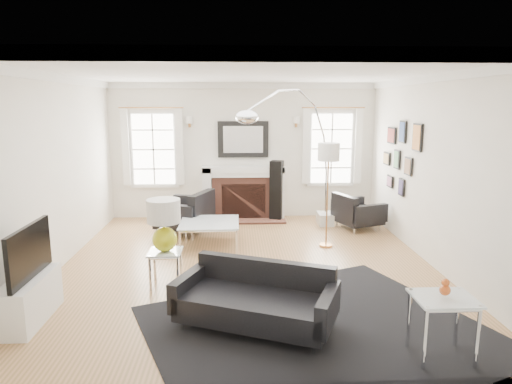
{
  "coord_description": "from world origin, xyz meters",
  "views": [
    {
      "loc": [
        -0.16,
        -6.52,
        2.37
      ],
      "look_at": [
        0.15,
        0.3,
        1.05
      ],
      "focal_mm": 32.0,
      "sensor_mm": 36.0,
      "label": 1
    }
  ],
  "objects_px": {
    "fireplace": "(244,193)",
    "coffee_table": "(210,224)",
    "armchair_left": "(187,214)",
    "arc_floor_lamp": "(290,155)",
    "armchair_right": "(356,213)",
    "sofa": "(257,300)",
    "gourd_lamp": "(164,222)"
  },
  "relations": [
    {
      "from": "fireplace",
      "to": "coffee_table",
      "type": "height_order",
      "value": "fireplace"
    },
    {
      "from": "fireplace",
      "to": "coffee_table",
      "type": "bearing_deg",
      "value": -107.82
    },
    {
      "from": "armchair_left",
      "to": "arc_floor_lamp",
      "type": "height_order",
      "value": "arc_floor_lamp"
    },
    {
      "from": "coffee_table",
      "to": "arc_floor_lamp",
      "type": "distance_m",
      "value": 1.91
    },
    {
      "from": "armchair_right",
      "to": "coffee_table",
      "type": "bearing_deg",
      "value": -159.93
    },
    {
      "from": "coffee_table",
      "to": "armchair_left",
      "type": "bearing_deg",
      "value": 118.62
    },
    {
      "from": "sofa",
      "to": "coffee_table",
      "type": "bearing_deg",
      "value": 103.09
    },
    {
      "from": "sofa",
      "to": "armchair_right",
      "type": "relative_size",
      "value": 1.77
    },
    {
      "from": "armchair_left",
      "to": "sofa",
      "type": "bearing_deg",
      "value": -73.06
    },
    {
      "from": "armchair_left",
      "to": "armchair_right",
      "type": "xyz_separation_m",
      "value": [
        3.22,
        0.16,
        -0.05
      ]
    },
    {
      "from": "sofa",
      "to": "coffee_table",
      "type": "relative_size",
      "value": 1.9
    },
    {
      "from": "sofa",
      "to": "gourd_lamp",
      "type": "bearing_deg",
      "value": 134.01
    },
    {
      "from": "fireplace",
      "to": "sofa",
      "type": "xyz_separation_m",
      "value": [
        0.05,
        -4.73,
        -0.24
      ]
    },
    {
      "from": "sofa",
      "to": "gourd_lamp",
      "type": "xyz_separation_m",
      "value": [
        -1.15,
        1.19,
        0.57
      ]
    },
    {
      "from": "coffee_table",
      "to": "fireplace",
      "type": "bearing_deg",
      "value": 72.18
    },
    {
      "from": "armchair_right",
      "to": "coffee_table",
      "type": "distance_m",
      "value": 2.93
    },
    {
      "from": "armchair_right",
      "to": "arc_floor_lamp",
      "type": "relative_size",
      "value": 0.38
    },
    {
      "from": "armchair_right",
      "to": "fireplace",
      "type": "bearing_deg",
      "value": 157.67
    },
    {
      "from": "sofa",
      "to": "arc_floor_lamp",
      "type": "bearing_deg",
      "value": 77.68
    },
    {
      "from": "fireplace",
      "to": "arc_floor_lamp",
      "type": "distance_m",
      "value": 1.74
    },
    {
      "from": "fireplace",
      "to": "arc_floor_lamp",
      "type": "bearing_deg",
      "value": -55.74
    },
    {
      "from": "gourd_lamp",
      "to": "arc_floor_lamp",
      "type": "distance_m",
      "value": 3.08
    },
    {
      "from": "armchair_left",
      "to": "gourd_lamp",
      "type": "xyz_separation_m",
      "value": [
        -0.02,
        -2.5,
        0.51
      ]
    },
    {
      "from": "sofa",
      "to": "fireplace",
      "type": "bearing_deg",
      "value": 90.65
    },
    {
      "from": "sofa",
      "to": "armchair_left",
      "type": "xyz_separation_m",
      "value": [
        -1.12,
        3.69,
        0.07
      ]
    },
    {
      "from": "sofa",
      "to": "armchair_right",
      "type": "bearing_deg",
      "value": 61.45
    },
    {
      "from": "armchair_left",
      "to": "arc_floor_lamp",
      "type": "distance_m",
      "value": 2.2
    },
    {
      "from": "arc_floor_lamp",
      "to": "gourd_lamp",
      "type": "bearing_deg",
      "value": -129.44
    },
    {
      "from": "armchair_right",
      "to": "sofa",
      "type": "bearing_deg",
      "value": -118.55
    },
    {
      "from": "armchair_right",
      "to": "gourd_lamp",
      "type": "relative_size",
      "value": 1.51
    },
    {
      "from": "fireplace",
      "to": "sofa",
      "type": "height_order",
      "value": "fireplace"
    },
    {
      "from": "fireplace",
      "to": "armchair_right",
      "type": "bearing_deg",
      "value": -22.33
    }
  ]
}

